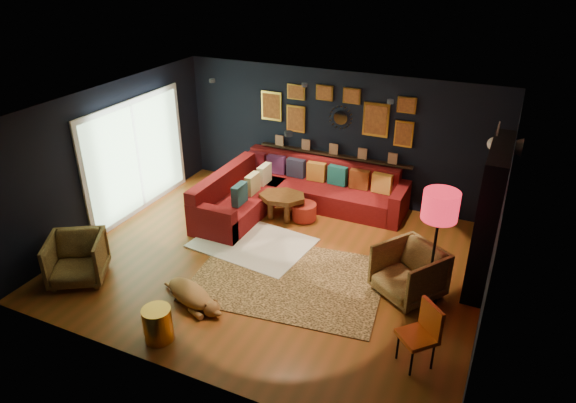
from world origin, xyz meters
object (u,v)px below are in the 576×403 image
at_px(orange_chair, 423,330).
at_px(dog, 189,290).
at_px(coffee_table, 282,199).
at_px(armchair_right, 409,270).
at_px(pouf, 304,211).
at_px(armchair_left, 76,257).
at_px(sectional, 288,193).
at_px(gold_stool, 158,324).
at_px(floor_lamp, 440,210).

xyz_separation_m(orange_chair, dog, (-3.31, -0.20, -0.30)).
xyz_separation_m(coffee_table, armchair_right, (2.72, -1.40, 0.04)).
bearing_deg(coffee_table, armchair_right, -27.25).
relative_size(pouf, armchair_left, 0.57).
xyz_separation_m(sectional, coffee_table, (0.08, -0.42, 0.07)).
bearing_deg(coffee_table, armchair_left, -122.54).
xyz_separation_m(gold_stool, orange_chair, (3.23, 1.02, 0.27)).
distance_m(gold_stool, dog, 0.83).
height_order(orange_chair, floor_lamp, floor_lamp).
relative_size(gold_stool, orange_chair, 0.56).
relative_size(armchair_right, dog, 0.71).
bearing_deg(gold_stool, floor_lamp, 36.73).
relative_size(orange_chair, dog, 0.70).
bearing_deg(pouf, gold_stool, -96.79).
xyz_separation_m(armchair_left, armchair_right, (4.74, 1.75, 0.02)).
relative_size(pouf, floor_lamp, 0.26).
bearing_deg(dog, armchair_right, 48.99).
distance_m(sectional, gold_stool, 4.16).
relative_size(armchair_right, orange_chair, 1.01).
bearing_deg(dog, pouf, 100.92).
xyz_separation_m(orange_chair, floor_lamp, (-0.15, 1.28, 1.01)).
distance_m(sectional, dog, 3.34).
relative_size(coffee_table, floor_lamp, 0.57).
xyz_separation_m(pouf, armchair_left, (-2.42, -3.25, 0.23)).
height_order(coffee_table, orange_chair, orange_chair).
distance_m(coffee_table, armchair_left, 3.74).
relative_size(sectional, pouf, 7.24).
distance_m(armchair_left, gold_stool, 2.06).
xyz_separation_m(gold_stool, dog, (-0.07, 0.82, -0.03)).
height_order(coffee_table, floor_lamp, floor_lamp).
xyz_separation_m(gold_stool, floor_lamp, (3.08, 2.30, 1.28)).
bearing_deg(coffee_table, orange_chair, -40.52).
relative_size(sectional, floor_lamp, 1.90).
distance_m(gold_stool, orange_chair, 3.40).
distance_m(pouf, floor_lamp, 3.32).
height_order(pouf, armchair_left, armchair_left).
relative_size(sectional, dog, 2.75).
bearing_deg(armchair_left, dog, -24.53).
bearing_deg(orange_chair, sectional, -179.85).
xyz_separation_m(sectional, gold_stool, (0.03, -4.16, -0.08)).
height_order(sectional, pouf, sectional).
relative_size(pouf, dog, 0.38).
bearing_deg(orange_chair, pouf, 178.61).
bearing_deg(pouf, floor_lamp, -30.32).
xyz_separation_m(pouf, gold_stool, (-0.46, -3.84, 0.06)).
distance_m(armchair_right, gold_stool, 3.63).
bearing_deg(armchair_right, sectional, -179.19).
bearing_deg(armchair_right, coffee_table, -173.45).
relative_size(coffee_table, gold_stool, 2.13).
bearing_deg(armchair_left, orange_chair, -26.88).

